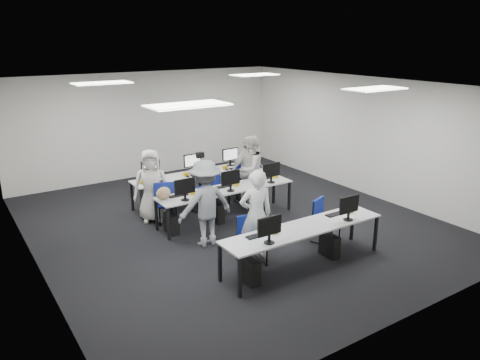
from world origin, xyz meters
TOP-DOWN VIEW (x-y plane):
  - room at (0.00, 0.00)m, footprint 9.00×9.02m
  - ceiling_panels at (0.00, 0.00)m, footprint 5.20×4.60m
  - desk_front at (0.00, -2.40)m, footprint 3.20×0.70m
  - desk_mid at (0.00, 0.20)m, footprint 3.20×0.70m
  - desk_back at (0.00, 1.60)m, footprint 3.20×0.70m
  - equipment_front at (-0.19, -2.42)m, footprint 2.51×0.41m
  - equipment_mid at (-0.19, 0.18)m, footprint 2.91×0.41m
  - equipment_back at (0.19, 1.62)m, footprint 2.91×0.41m
  - chair_0 at (-0.72, -1.82)m, footprint 0.48×0.51m
  - chair_1 at (1.04, -1.87)m, footprint 0.57×0.59m
  - chair_2 at (-1.18, 0.82)m, footprint 0.48×0.51m
  - chair_3 at (0.17, 0.87)m, footprint 0.43×0.47m
  - chair_4 at (1.02, 0.88)m, footprint 0.53×0.57m
  - chair_5 at (-1.16, 0.95)m, footprint 0.60×0.62m
  - chair_6 at (-0.15, 1.01)m, footprint 0.62×0.64m
  - chair_7 at (1.14, 0.99)m, footprint 0.47×0.51m
  - handbag at (-1.45, 0.30)m, footprint 0.36×0.27m
  - student_0 at (-0.55, -1.72)m, footprint 0.71×0.56m
  - student_1 at (1.14, 0.93)m, footprint 0.97×0.86m
  - student_2 at (-1.38, 1.09)m, footprint 0.93×0.79m
  - student_3 at (1.01, 0.85)m, footprint 1.00×0.49m
  - photographer at (-1.02, -0.69)m, footprint 1.13×0.67m
  - dslr_camera at (-1.01, -0.51)m, footprint 0.15×0.18m

SIDE VIEW (x-z plane):
  - chair_2 at x=-1.18m, z-range -0.15..0.66m
  - chair_3 at x=0.17m, z-range -0.15..0.67m
  - chair_0 at x=-0.72m, z-range -0.16..0.71m
  - chair_1 at x=1.04m, z-range -0.16..0.71m
  - chair_7 at x=1.14m, z-range -0.17..0.74m
  - chair_5 at x=-1.16m, z-range -0.17..0.76m
  - chair_6 at x=-0.15m, z-range -0.18..0.78m
  - chair_4 at x=1.02m, z-range -0.18..0.80m
  - equipment_mid at x=-0.19m, z-range -0.24..0.95m
  - equipment_back at x=0.19m, z-range -0.24..0.95m
  - equipment_front at x=-0.19m, z-range -0.24..0.95m
  - desk_front at x=0.00m, z-range 0.32..1.05m
  - desk_mid at x=0.00m, z-range 0.32..1.05m
  - desk_back at x=0.00m, z-range 0.32..1.05m
  - student_2 at x=-1.38m, z-range 0.00..1.62m
  - student_1 at x=1.14m, z-range 0.00..1.65m
  - student_3 at x=1.01m, z-range 0.00..1.66m
  - student_0 at x=-0.55m, z-range 0.00..1.71m
  - photographer at x=-1.02m, z-range 0.00..1.72m
  - handbag at x=-1.45m, z-range 0.73..1.00m
  - room at x=0.00m, z-range 0.00..3.00m
  - dslr_camera at x=-1.01m, z-range 1.73..1.83m
  - ceiling_panels at x=0.00m, z-range 2.98..2.99m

